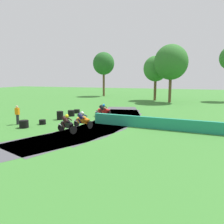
# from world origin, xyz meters

# --- Properties ---
(ground_plane) EXTENTS (120.00, 120.00, 0.00)m
(ground_plane) POSITION_xyz_m (0.00, 0.00, 0.00)
(ground_plane) COLOR #38752D
(track_asphalt) EXTENTS (7.94, 23.46, 0.01)m
(track_asphalt) POSITION_xyz_m (-0.73, 0.06, 0.00)
(track_asphalt) COLOR #47474C
(track_asphalt) RESTS_ON ground
(safety_barrier) EXTENTS (12.69, 1.41, 0.90)m
(safety_barrier) POSITION_xyz_m (5.19, -0.46, 0.45)
(safety_barrier) COLOR #1E8466
(safety_barrier) RESTS_ON ground
(motorcycle_lead_black) EXTENTS (1.68, 1.17, 1.42)m
(motorcycle_lead_black) POSITION_xyz_m (-1.72, -3.82, 0.66)
(motorcycle_lead_black) COLOR black
(motorcycle_lead_black) RESTS_ON ground
(motorcycle_chase_orange) EXTENTS (1.70, 1.08, 1.43)m
(motorcycle_chase_orange) POSITION_xyz_m (-1.38, -1.93, 0.64)
(motorcycle_chase_orange) COLOR black
(motorcycle_chase_orange) RESTS_ON ground
(motorcycle_trailing_red) EXTENTS (1.68, 0.90, 1.43)m
(motorcycle_trailing_red) POSITION_xyz_m (-1.74, 3.47, 0.63)
(motorcycle_trailing_red) COLOR black
(motorcycle_trailing_red) RESTS_ON ground
(tire_stack_near) EXTENTS (0.72, 0.72, 0.60)m
(tire_stack_near) POSITION_xyz_m (-5.86, -3.51, 0.30)
(tire_stack_near) COLOR black
(tire_stack_near) RESTS_ON ground
(tire_stack_mid_a) EXTENTS (0.56, 0.56, 0.40)m
(tire_stack_mid_a) POSITION_xyz_m (-5.27, -1.90, 0.20)
(tire_stack_mid_a) COLOR black
(tire_stack_mid_a) RESTS_ON ground
(tire_stack_mid_b) EXTENTS (0.62, 0.62, 0.80)m
(tire_stack_mid_b) POSITION_xyz_m (-5.04, 0.52, 0.40)
(tire_stack_mid_b) COLOR black
(tire_stack_mid_b) RESTS_ON ground
(tire_stack_far) EXTENTS (0.68, 0.68, 0.60)m
(tire_stack_far) POSITION_xyz_m (-5.01, 2.62, 0.30)
(tire_stack_far) COLOR black
(tire_stack_far) RESTS_ON ground
(tire_stack_extra_a) EXTENTS (0.66, 0.66, 0.40)m
(tire_stack_extra_a) POSITION_xyz_m (-5.40, 4.58, 0.20)
(tire_stack_extra_a) COLOR black
(tire_stack_extra_a) RESTS_ON ground
(track_marshal) EXTENTS (0.34, 0.24, 1.63)m
(track_marshal) POSITION_xyz_m (-7.25, -2.62, 0.82)
(track_marshal) COLOR #232328
(track_marshal) RESTS_ON ground
(tree_far_left) EXTENTS (4.35, 4.35, 8.97)m
(tree_far_left) POSITION_xyz_m (-10.74, 26.56, 6.64)
(tree_far_left) COLOR brown
(tree_far_left) RESTS_ON ground
(tree_far_right) EXTENTS (5.16, 5.16, 8.95)m
(tree_far_right) POSITION_xyz_m (3.38, 18.96, 6.22)
(tree_far_right) COLOR brown
(tree_far_right) RESTS_ON ground
(tree_behind_barrier) EXTENTS (4.08, 4.08, 7.52)m
(tree_behind_barrier) POSITION_xyz_m (0.68, 21.40, 5.34)
(tree_behind_barrier) COLOR brown
(tree_behind_barrier) RESTS_ON ground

